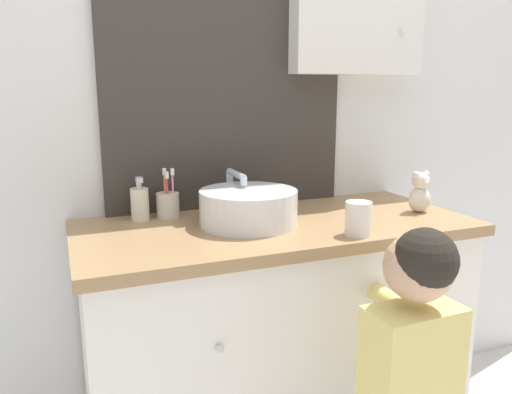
{
  "coord_description": "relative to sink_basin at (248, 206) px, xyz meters",
  "views": [
    {
      "loc": [
        -0.63,
        -1.08,
        1.29
      ],
      "look_at": [
        -0.09,
        0.27,
        0.97
      ],
      "focal_mm": 35.0,
      "sensor_mm": 36.0,
      "label": 1
    }
  ],
  "objects": [
    {
      "name": "toothbrush_holder",
      "position": [
        -0.21,
        0.18,
        -0.01
      ],
      "size": [
        0.08,
        0.08,
        0.16
      ],
      "color": "beige",
      "rests_on": "vanity_counter"
    },
    {
      "name": "wall_back",
      "position": [
        0.11,
        0.29,
        0.36
      ],
      "size": [
        3.2,
        0.18,
        2.5
      ],
      "color": "silver",
      "rests_on": "ground_plane"
    },
    {
      "name": "drinking_cup",
      "position": [
        0.25,
        -0.23,
        -0.01
      ],
      "size": [
        0.08,
        0.08,
        0.1
      ],
      "primitive_type": "cylinder",
      "color": "silver",
      "rests_on": "vanity_counter"
    },
    {
      "name": "vanity_counter",
      "position": [
        0.09,
        -0.01,
        -0.49
      ],
      "size": [
        1.25,
        0.57,
        0.87
      ],
      "color": "silver",
      "rests_on": "ground_plane"
    },
    {
      "name": "child_figure",
      "position": [
        0.22,
        -0.53,
        -0.37
      ],
      "size": [
        0.24,
        0.49,
        0.98
      ],
      "color": "slate",
      "rests_on": "ground_plane"
    },
    {
      "name": "teddy_bear",
      "position": [
        0.6,
        -0.07,
        0.01
      ],
      "size": [
        0.08,
        0.07,
        0.14
      ],
      "color": "beige",
      "rests_on": "vanity_counter"
    },
    {
      "name": "sink_basin",
      "position": [
        0.0,
        0.0,
        0.0
      ],
      "size": [
        0.31,
        0.35,
        0.15
      ],
      "color": "silver",
      "rests_on": "vanity_counter"
    },
    {
      "name": "soap_dispenser",
      "position": [
        -0.31,
        0.18,
        -0.0
      ],
      "size": [
        0.06,
        0.06,
        0.14
      ],
      "color": "beige",
      "rests_on": "vanity_counter"
    }
  ]
}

